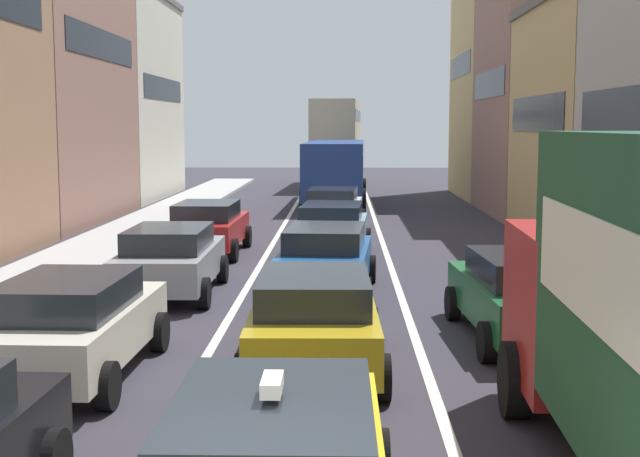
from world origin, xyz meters
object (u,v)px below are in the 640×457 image
(sedan_left_lane_fourth, at_px, (208,226))
(bus_far_queue_secondary, at_px, (337,139))
(sedan_right_lane_behind_truck, at_px, (523,294))
(hatchback_centre_lane_third, at_px, (326,258))
(sedan_left_lane_third, at_px, (171,259))
(coupe_centre_lane_fourth, at_px, (332,228))
(bus_mid_queue_primary, at_px, (336,167))
(sedan_centre_lane_second, at_px, (314,319))
(sedan_centre_lane_fifth, at_px, (333,208))
(wagon_left_lane_second, at_px, (71,324))

(sedan_left_lane_fourth, distance_m, bus_far_queue_secondary, 28.02)
(sedan_left_lane_fourth, height_order, sedan_right_lane_behind_truck, same)
(hatchback_centre_lane_third, height_order, sedan_left_lane_third, same)
(sedan_left_lane_third, height_order, coupe_centre_lane_fourth, same)
(sedan_right_lane_behind_truck, bearing_deg, bus_mid_queue_primary, 4.55)
(bus_mid_queue_primary, bearing_deg, hatchback_centre_lane_third, -178.61)
(hatchback_centre_lane_third, relative_size, bus_far_queue_secondary, 0.42)
(sedan_centre_lane_second, height_order, sedan_centre_lane_fifth, same)
(wagon_left_lane_second, distance_m, sedan_right_lane_behind_truck, 7.39)
(bus_far_queue_secondary, bearing_deg, sedan_left_lane_fourth, 175.57)
(sedan_centre_lane_second, relative_size, sedan_centre_lane_fifth, 0.98)
(hatchback_centre_lane_third, distance_m, sedan_left_lane_fourth, 6.75)
(sedan_centre_lane_fifth, bearing_deg, bus_far_queue_secondary, 3.99)
(wagon_left_lane_second, bearing_deg, sedan_centre_lane_second, -81.96)
(sedan_centre_lane_fifth, bearing_deg, bus_mid_queue_primary, 3.90)
(wagon_left_lane_second, relative_size, bus_mid_queue_primary, 0.41)
(hatchback_centre_lane_third, height_order, coupe_centre_lane_fourth, same)
(wagon_left_lane_second, xyz_separation_m, sedan_left_lane_third, (0.22, 6.15, 0.00))
(bus_far_queue_secondary, bearing_deg, bus_mid_queue_primary, -177.19)
(wagon_left_lane_second, height_order, bus_mid_queue_primary, bus_mid_queue_primary)
(sedan_centre_lane_fifth, bearing_deg, coupe_centre_lane_fourth, -175.60)
(sedan_centre_lane_fifth, height_order, bus_mid_queue_primary, bus_mid_queue_primary)
(bus_mid_queue_primary, bearing_deg, sedan_left_lane_third, 172.58)
(hatchback_centre_lane_third, distance_m, sedan_right_lane_behind_truck, 5.20)
(wagon_left_lane_second, relative_size, hatchback_centre_lane_third, 0.98)
(hatchback_centre_lane_third, height_order, bus_mid_queue_primary, bus_mid_queue_primary)
(wagon_left_lane_second, bearing_deg, sedan_left_lane_fourth, 0.68)
(sedan_centre_lane_second, distance_m, hatchback_centre_lane_third, 5.92)
(sedan_left_lane_fourth, bearing_deg, bus_far_queue_secondary, -6.11)
(coupe_centre_lane_fourth, xyz_separation_m, sedan_right_lane_behind_truck, (3.35, -9.33, 0.00))
(sedan_left_lane_fourth, bearing_deg, bus_mid_queue_primary, -11.67)
(wagon_left_lane_second, relative_size, coupe_centre_lane_fourth, 0.99)
(wagon_left_lane_second, relative_size, sedan_centre_lane_fifth, 0.98)
(sedan_centre_lane_fifth, xyz_separation_m, bus_mid_queue_primary, (0.01, 9.99, 0.96))
(coupe_centre_lane_fourth, height_order, bus_mid_queue_primary, bus_mid_queue_primary)
(sedan_centre_lane_second, distance_m, coupe_centre_lane_fourth, 11.33)
(sedan_left_lane_third, relative_size, sedan_centre_lane_fifth, 0.98)
(wagon_left_lane_second, xyz_separation_m, hatchback_centre_lane_third, (3.55, 6.34, 0.00))
(coupe_centre_lane_fourth, bearing_deg, bus_mid_queue_primary, 3.49)
(bus_far_queue_secondary, bearing_deg, wagon_left_lane_second, 177.58)
(hatchback_centre_lane_third, relative_size, coupe_centre_lane_fourth, 1.00)
(sedan_left_lane_fourth, relative_size, sedan_right_lane_behind_truck, 0.99)
(sedan_centre_lane_fifth, height_order, sedan_right_lane_behind_truck, same)
(wagon_left_lane_second, distance_m, sedan_centre_lane_fifth, 18.01)
(hatchback_centre_lane_third, xyz_separation_m, sedan_centre_lane_fifth, (0.03, 11.31, 0.00))
(sedan_centre_lane_fifth, distance_m, bus_far_queue_secondary, 22.31)
(coupe_centre_lane_fourth, bearing_deg, sedan_centre_lane_fifth, 3.81)
(sedan_left_lane_fourth, bearing_deg, coupe_centre_lane_fourth, -95.17)
(sedan_centre_lane_second, relative_size, sedan_left_lane_fourth, 1.00)
(bus_mid_queue_primary, relative_size, bus_far_queue_secondary, 1.00)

